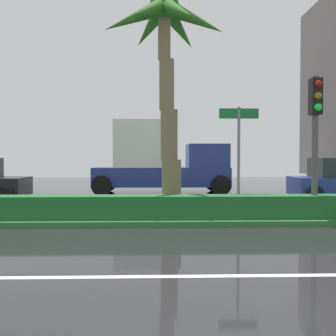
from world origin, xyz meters
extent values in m
cube|color=black|center=(0.00, 9.00, -0.05)|extent=(90.00, 42.00, 0.10)
cube|color=white|center=(0.00, 2.00, 0.00)|extent=(81.00, 0.14, 0.01)
cube|color=#2D6B33|center=(0.00, 8.00, 0.07)|extent=(85.50, 4.00, 0.15)
cube|color=#1E6028|center=(0.00, 6.60, 0.45)|extent=(76.50, 0.70, 0.60)
cylinder|color=#766449|center=(-0.51, 8.34, 0.92)|extent=(0.59, 0.59, 1.53)
cylinder|color=#766449|center=(-0.59, 8.36, 2.45)|extent=(0.52, 0.52, 1.53)
cylinder|color=#766449|center=(-0.66, 8.38, 3.98)|extent=(0.45, 0.45, 1.53)
cylinder|color=#766449|center=(-0.73, 8.40, 5.51)|extent=(0.38, 0.38, 1.53)
sphere|color=#2B6020|center=(-0.73, 8.40, 6.37)|extent=(0.90, 0.90, 0.90)
cone|color=#2B6020|center=(0.19, 8.50, 6.01)|extent=(2.11, 0.77, 1.25)
cone|color=#2B6020|center=(-0.24, 9.16, 5.94)|extent=(1.58, 2.02, 1.37)
cone|color=#2B6020|center=(-1.17, 9.21, 5.98)|extent=(1.48, 2.08, 1.29)
cone|color=#2B6020|center=(-1.63, 8.28, 5.96)|extent=(2.11, 0.83, 1.34)
cone|color=#2B6020|center=(-1.18, 7.61, 5.95)|extent=(1.50, 2.06, 1.35)
cone|color=#2B6020|center=(-0.40, 7.56, 5.94)|extent=(1.28, 2.10, 1.37)
cylinder|color=#4C4C47|center=(3.23, 6.59, 2.03)|extent=(0.16, 0.16, 3.76)
cube|color=black|center=(3.23, 6.59, 3.36)|extent=(0.28, 0.32, 0.96)
sphere|color=maroon|center=(3.23, 6.42, 3.66)|extent=(0.20, 0.20, 0.20)
sphere|color=#7F600F|center=(3.23, 6.42, 3.36)|extent=(0.20, 0.20, 0.20)
sphere|color=#1EEA3F|center=(3.23, 6.42, 3.06)|extent=(0.20, 0.20, 0.20)
cylinder|color=slate|center=(1.31, 7.15, 1.65)|extent=(0.08, 0.08, 3.00)
cube|color=#146B2D|center=(1.31, 7.15, 2.97)|extent=(1.10, 0.03, 0.28)
cylinder|color=black|center=(-6.59, 12.73, 0.34)|extent=(0.68, 0.22, 0.68)
cylinder|color=black|center=(-6.59, 10.93, 0.34)|extent=(0.68, 0.22, 0.68)
cube|color=navy|center=(-0.75, 15.25, 0.81)|extent=(6.40, 2.30, 0.90)
cube|color=navy|center=(1.45, 15.25, 1.81)|extent=(1.90, 2.21, 1.10)
cube|color=silver|center=(-1.80, 15.25, 2.36)|extent=(2.30, 2.35, 2.20)
cylinder|color=black|center=(1.95, 16.42, 0.46)|extent=(0.92, 0.30, 0.92)
cylinder|color=black|center=(1.95, 14.08, 0.46)|extent=(0.92, 0.30, 0.92)
cylinder|color=black|center=(-3.45, 16.42, 0.46)|extent=(0.92, 0.30, 0.92)
cylinder|color=black|center=(-3.45, 14.08, 0.46)|extent=(0.92, 0.30, 0.92)
cylinder|color=black|center=(4.97, 12.67, 0.34)|extent=(0.68, 0.22, 0.68)
cylinder|color=black|center=(4.97, 10.87, 0.34)|extent=(0.68, 0.22, 0.68)
camera|label=1|loc=(-0.97, -3.82, 1.78)|focal=42.46mm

